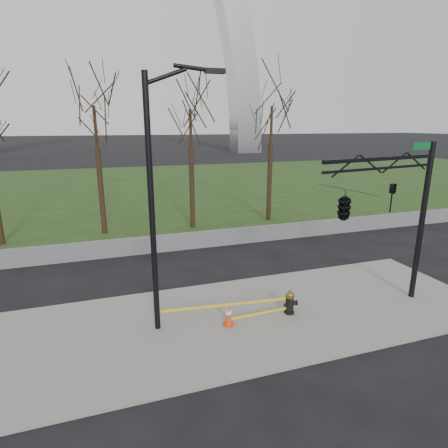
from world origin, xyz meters
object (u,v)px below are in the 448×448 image
object	(u,v)px
traffic_cone	(229,316)
street_light	(158,189)
fire_hydrant	(290,303)
traffic_signal_mast	(362,202)

from	to	relation	value
traffic_cone	street_light	world-z (taller)	street_light
fire_hydrant	traffic_cone	size ratio (longest dim) A/B	1.35
fire_hydrant	street_light	size ratio (longest dim) A/B	0.11
traffic_signal_mast	street_light	bearing A→B (deg)	158.48
traffic_signal_mast	fire_hydrant	bearing A→B (deg)	146.78
fire_hydrant	street_light	xyz separation A→B (m)	(-4.35, 0.50, 4.19)
street_light	traffic_signal_mast	bearing A→B (deg)	-10.34
street_light	traffic_signal_mast	size ratio (longest dim) A/B	1.37
fire_hydrant	street_light	world-z (taller)	street_light
street_light	fire_hydrant	bearing A→B (deg)	-4.71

